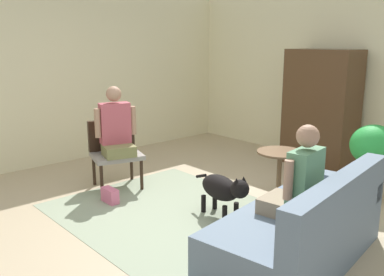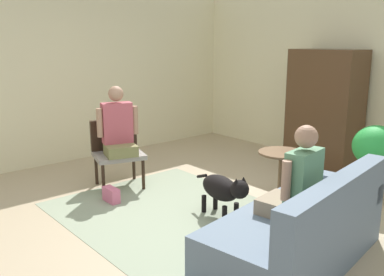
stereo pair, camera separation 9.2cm
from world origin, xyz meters
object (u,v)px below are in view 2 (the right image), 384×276
at_px(round_end_table, 281,167).
at_px(dog, 223,189).
at_px(person_on_couch, 297,182).
at_px(person_on_armchair, 118,127).
at_px(potted_plant, 376,151).
at_px(armchair, 116,146).
at_px(handbag, 111,195).
at_px(armoire_cabinet, 324,109).
at_px(couch, 301,231).

relative_size(round_end_table, dog, 0.72).
height_order(person_on_couch, person_on_armchair, person_on_armchair).
xyz_separation_m(person_on_couch, potted_plant, (-0.23, 1.92, -0.10)).
distance_m(armchair, round_end_table, 2.21).
distance_m(armchair, handbag, 0.80).
relative_size(armchair, potted_plant, 0.93).
bearing_deg(handbag, potted_plant, 49.74).
bearing_deg(armoire_cabinet, person_on_couch, -61.70).
distance_m(dog, potted_plant, 1.97).
distance_m(person_on_couch, handbag, 2.46).
bearing_deg(handbag, dog, 29.74).
relative_size(dog, handbag, 3.45).
xyz_separation_m(couch, person_on_armchair, (-2.76, -0.21, 0.54)).
distance_m(person_on_armchair, handbag, 0.92).
distance_m(potted_plant, armoire_cabinet, 1.56).
bearing_deg(dog, potted_plant, 64.24).
distance_m(couch, handbag, 2.44).
bearing_deg(dog, person_on_couch, -8.72).
distance_m(couch, person_on_couch, 0.45).
bearing_deg(potted_plant, dog, -115.76).
relative_size(couch, dog, 2.26).
bearing_deg(armchair, round_end_table, 33.14).
height_order(dog, potted_plant, potted_plant).
relative_size(person_on_couch, person_on_armchair, 0.94).
bearing_deg(potted_plant, person_on_couch, -83.20).
bearing_deg(potted_plant, round_end_table, -131.89).
xyz_separation_m(couch, round_end_table, (-1.03, 1.04, 0.14)).
bearing_deg(handbag, person_on_armchair, 137.20).
bearing_deg(dog, armchair, -170.33).
height_order(person_on_armchair, round_end_table, person_on_armchair).
bearing_deg(person_on_armchair, person_on_couch, 3.69).
height_order(person_on_armchair, handbag, person_on_armchair).
distance_m(person_on_couch, potted_plant, 1.93).
bearing_deg(handbag, armchair, 142.21).
xyz_separation_m(person_on_couch, armoire_cabinet, (-1.50, 2.78, 0.17)).
relative_size(person_on_couch, potted_plant, 0.88).
xyz_separation_m(armchair, dog, (1.76, 0.30, -0.19)).
bearing_deg(person_on_couch, handbag, -166.81).
xyz_separation_m(round_end_table, potted_plant, (0.76, 0.84, 0.20)).
relative_size(armoire_cabinet, handbag, 7.16).
height_order(couch, handbag, couch).
bearing_deg(person_on_couch, couch, 32.31).
bearing_deg(dog, handbag, -150.26).
height_order(armchair, round_end_table, armchair).
bearing_deg(person_on_armchair, handbag, -42.80).
bearing_deg(person_on_couch, round_end_table, 132.62).
bearing_deg(armoire_cabinet, armchair, -114.68).
bearing_deg(couch, armoire_cabinet, 119.35).
bearing_deg(potted_plant, handbag, -130.26).
bearing_deg(armchair, person_on_armchair, -17.08).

